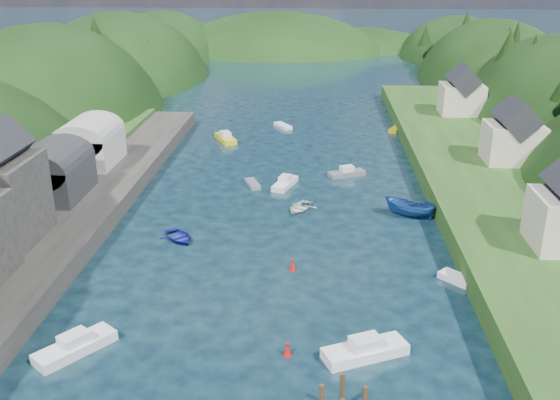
{
  "coord_description": "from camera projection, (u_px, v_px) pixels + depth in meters",
  "views": [
    {
      "loc": [
        3.69,
        -31.61,
        27.15
      ],
      "look_at": [
        0.0,
        28.0,
        4.0
      ],
      "focal_mm": 40.0,
      "sensor_mm": 36.0,
      "label": 1
    }
  ],
  "objects": [
    {
      "name": "right_bank_cottages",
      "position": [
        505.0,
        135.0,
        80.69
      ],
      "size": [
        9.0,
        59.24,
        8.41
      ],
      "color": "beige",
      "rests_on": "terrace_right"
    },
    {
      "name": "channel_buoy_far",
      "position": [
        293.0,
        265.0,
        58.15
      ],
      "size": [
        0.7,
        0.7,
        1.1
      ],
      "color": "#AD0E0D",
      "rests_on": "ground"
    },
    {
      "name": "hillside_left",
      "position": [
        52.0,
        163.0,
        114.73
      ],
      "size": [
        44.0,
        245.56,
        52.0
      ],
      "color": "black",
      "rests_on": "ground"
    },
    {
      "name": "boat_sheds",
      "position": [
        71.0,
        153.0,
        75.33
      ],
      "size": [
        7.0,
        21.0,
        7.5
      ],
      "color": "#2D2D30",
      "rests_on": "quay_left"
    },
    {
      "name": "ground",
      "position": [
        290.0,
        170.0,
        85.97
      ],
      "size": [
        600.0,
        600.0,
        0.0
      ],
      "primitive_type": "plane",
      "color": "black",
      "rests_on": "ground"
    },
    {
      "name": "hillside_right",
      "position": [
        552.0,
        170.0,
        109.32
      ],
      "size": [
        36.0,
        245.56,
        48.0
      ],
      "color": "black",
      "rests_on": "ground"
    },
    {
      "name": "moored_boats",
      "position": [
        260.0,
        266.0,
        57.61
      ],
      "size": [
        38.02,
        93.42,
        2.31
      ],
      "color": "navy",
      "rests_on": "ground"
    },
    {
      "name": "far_hills",
      "position": [
        311.0,
        82.0,
        205.21
      ],
      "size": [
        103.0,
        68.0,
        44.0
      ],
      "color": "black",
      "rests_on": "ground"
    },
    {
      "name": "quay_left",
      "position": [
        22.0,
        254.0,
        59.07
      ],
      "size": [
        12.0,
        110.0,
        2.0
      ],
      "primitive_type": "cube",
      "color": "#2D2B28",
      "rests_on": "ground"
    },
    {
      "name": "terrace_right",
      "position": [
        494.0,
        190.0,
        74.79
      ],
      "size": [
        16.0,
        120.0,
        2.4
      ],
      "primitive_type": "cube",
      "color": "#234719",
      "rests_on": "ground"
    },
    {
      "name": "hill_trees",
      "position": [
        288.0,
        70.0,
        96.38
      ],
      "size": [
        91.06,
        147.47,
        12.41
      ],
      "color": "black",
      "rests_on": "ground"
    },
    {
      "name": "channel_buoy_near",
      "position": [
        288.0,
        349.0,
        45.57
      ],
      "size": [
        0.7,
        0.7,
        1.1
      ],
      "color": "#AD0E0D",
      "rests_on": "ground"
    }
  ]
}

